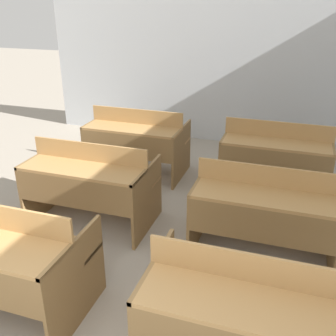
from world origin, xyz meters
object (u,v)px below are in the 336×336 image
(bench_second_right, at_px, (265,210))
(bench_third_left, at_px, (136,140))
(bench_front_right, at_px, (247,314))
(bench_second_left, at_px, (90,181))
(bench_third_right, at_px, (276,155))

(bench_second_right, relative_size, bench_third_left, 1.00)
(bench_third_left, bearing_deg, bench_second_right, -36.84)
(bench_front_right, distance_m, bench_third_left, 3.19)
(bench_second_left, bearing_deg, bench_third_left, 91.54)
(bench_second_left, bearing_deg, bench_second_right, -0.79)
(bench_front_right, distance_m, bench_second_left, 2.21)
(bench_front_right, xyz_separation_m, bench_third_right, (-0.03, 2.64, 0.00))
(bench_second_left, xyz_separation_m, bench_third_right, (1.73, 1.32, 0.00))
(bench_front_right, relative_size, bench_third_right, 1.00)
(bench_second_left, xyz_separation_m, bench_third_left, (-0.03, 1.31, 0.00))
(bench_second_left, relative_size, bench_second_right, 1.00)
(bench_front_right, bearing_deg, bench_second_right, 91.22)
(bench_second_right, height_order, bench_third_right, same)
(bench_second_right, bearing_deg, bench_front_right, -88.78)
(bench_second_left, height_order, bench_second_right, same)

